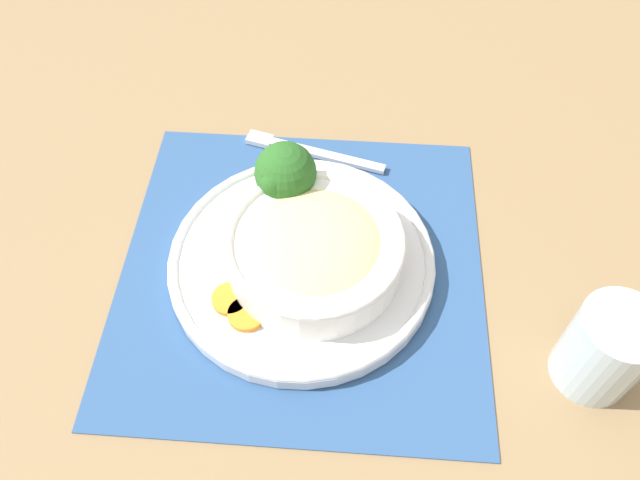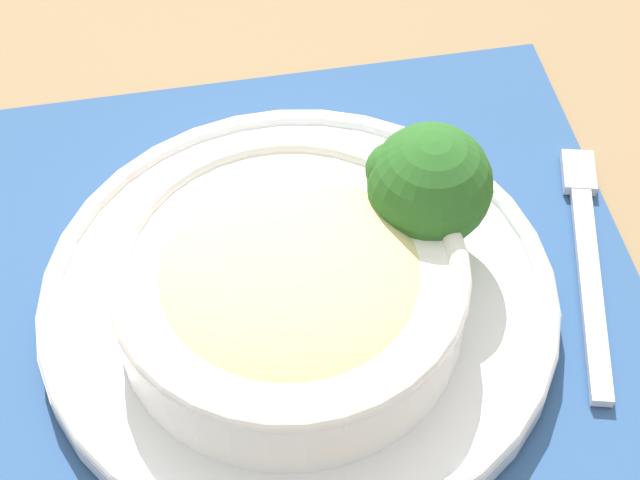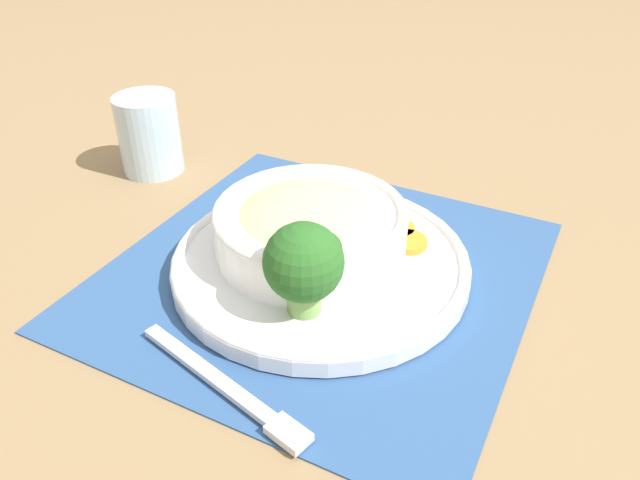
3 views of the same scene
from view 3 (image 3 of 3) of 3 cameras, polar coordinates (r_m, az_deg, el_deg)
The scene contains 9 objects.
ground_plane at distance 0.62m, azimuth 0.05°, elevation -3.09°, with size 4.00×4.00×0.00m, color #8C704C.
placemat at distance 0.62m, azimuth 0.05°, elevation -2.95°, with size 0.43×0.43×0.00m.
plate at distance 0.61m, azimuth 0.05°, elevation -1.95°, with size 0.29×0.29×0.02m.
bowl at distance 0.60m, azimuth -0.87°, elevation 1.36°, with size 0.19×0.19×0.06m.
broccoli_floret at distance 0.52m, azimuth -1.46°, elevation -2.16°, with size 0.07×0.07×0.09m.
carrot_slice_near at distance 0.63m, azimuth 8.06°, elevation -0.19°, with size 0.04×0.04×0.01m.
carrot_slice_middle at distance 0.65m, azimuth 6.99°, elevation 0.97°, with size 0.04×0.04×0.01m.
water_glass at distance 0.82m, azimuth -15.31°, elevation 8.97°, with size 0.08×0.08×0.10m.
fork at distance 0.50m, azimuth -7.68°, elevation -13.79°, with size 0.05×0.18×0.01m.
Camera 3 is at (0.42, 0.26, 0.37)m, focal length 35.00 mm.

